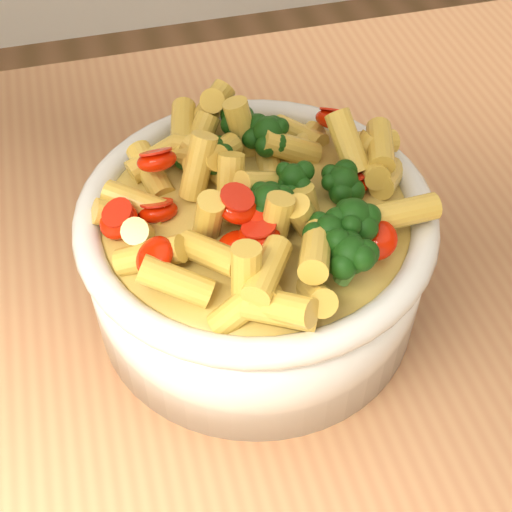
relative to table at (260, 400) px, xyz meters
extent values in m
cube|color=#AA7449|center=(0.00, 0.00, 0.08)|extent=(1.20, 0.80, 0.04)
cylinder|color=silver|center=(0.00, 0.03, 0.15)|extent=(0.24, 0.24, 0.09)
ellipsoid|color=silver|center=(0.00, 0.03, 0.12)|extent=(0.22, 0.22, 0.04)
torus|color=silver|center=(0.00, 0.03, 0.20)|extent=(0.25, 0.25, 0.02)
ellipsoid|color=#E8C44F|center=(0.00, 0.03, 0.20)|extent=(0.21, 0.21, 0.02)
camera|label=1|loc=(-0.08, -0.30, 0.54)|focal=50.00mm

